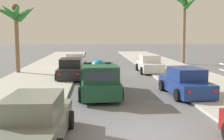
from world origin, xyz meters
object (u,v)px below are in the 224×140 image
at_px(car_left_mid, 75,62).
at_px(palm_tree_right_fore, 16,16).
at_px(car_left_far, 35,121).
at_px(pickup_truck, 99,81).
at_px(car_left_near, 185,82).
at_px(car_right_near, 71,69).
at_px(car_right_mid, 150,64).
at_px(palm_tree_right_mid, 185,7).

bearing_deg(car_left_mid, palm_tree_right_fore, -154.72).
bearing_deg(car_left_mid, car_left_far, -90.33).
bearing_deg(car_left_far, car_left_mid, 89.67).
distance_m(pickup_truck, palm_tree_right_fore, 11.89).
xyz_separation_m(car_left_near, car_right_near, (-6.72, 6.12, 0.00)).
bearing_deg(car_right_near, car_right_mid, 24.30).
bearing_deg(car_right_mid, car_right_near, -155.70).
height_order(car_right_mid, car_left_far, same).
distance_m(car_left_near, car_right_mid, 9.12).
bearing_deg(car_left_mid, pickup_truck, -79.71).
height_order(car_left_near, palm_tree_right_mid, palm_tree_right_mid).
bearing_deg(car_right_mid, car_left_far, -113.82).
height_order(pickup_truck, palm_tree_right_mid, palm_tree_right_mid).
relative_size(car_left_near, palm_tree_right_mid, 0.57).
xyz_separation_m(pickup_truck, car_right_near, (-2.01, 5.88, -0.10)).
bearing_deg(car_left_near, car_left_far, -137.78).
distance_m(car_left_mid, car_right_mid, 7.04).
relative_size(car_right_mid, palm_tree_right_fore, 0.73).
height_order(palm_tree_right_fore, palm_tree_right_mid, palm_tree_right_mid).
distance_m(car_left_near, palm_tree_right_mid, 17.33).
height_order(pickup_truck, car_left_far, pickup_truck).
bearing_deg(palm_tree_right_mid, car_left_far, -118.79).
bearing_deg(palm_tree_right_mid, car_right_mid, -128.86).
relative_size(pickup_truck, car_left_far, 1.22).
bearing_deg(palm_tree_right_fore, palm_tree_right_mid, 21.10).
distance_m(car_left_near, car_left_far, 9.23).
relative_size(car_right_mid, palm_tree_right_mid, 0.56).
relative_size(car_left_far, palm_tree_right_mid, 0.56).
height_order(car_left_near, car_left_mid, same).
height_order(pickup_truck, car_right_near, pickup_truck).
distance_m(pickup_truck, car_left_near, 4.72).
bearing_deg(car_left_near, palm_tree_right_fore, 141.24).
height_order(car_left_mid, car_right_mid, same).
bearing_deg(palm_tree_right_fore, car_right_near, -32.98).
relative_size(car_right_near, palm_tree_right_fore, 0.72).
xyz_separation_m(car_left_far, palm_tree_right_mid, (11.97, 21.78, 5.59)).
height_order(pickup_truck, car_left_mid, pickup_truck).
height_order(car_right_mid, palm_tree_right_fore, palm_tree_right_fore).
xyz_separation_m(pickup_truck, car_left_mid, (-2.03, 11.16, -0.10)).
bearing_deg(car_right_mid, palm_tree_right_mid, 51.14).
bearing_deg(car_left_far, car_right_near, 89.44).
bearing_deg(palm_tree_right_mid, car_left_mid, -160.62).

